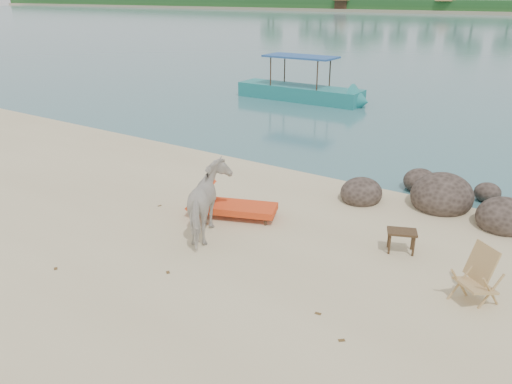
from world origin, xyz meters
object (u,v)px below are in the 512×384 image
(boulders, at_px, (469,205))
(side_table, at_px, (401,243))
(deck_chair, at_px, (476,279))
(lounge_chair, at_px, (238,205))
(boat_near, at_px, (300,63))
(cow, at_px, (210,204))

(boulders, bearing_deg, side_table, -103.99)
(boulders, height_order, deck_chair, deck_chair)
(lounge_chair, distance_m, boat_near, 13.77)
(boulders, bearing_deg, boat_near, 135.58)
(lounge_chair, bearing_deg, cow, -107.40)
(lounge_chair, distance_m, deck_chair, 5.12)
(deck_chair, distance_m, boat_near, 16.89)
(boulders, bearing_deg, deck_chair, -76.88)
(cow, bearing_deg, boat_near, -98.41)
(cow, relative_size, deck_chair, 1.94)
(deck_chair, relative_size, boat_near, 0.13)
(lounge_chair, bearing_deg, deck_chair, -27.16)
(deck_chair, height_order, boat_near, boat_near)
(cow, distance_m, deck_chair, 5.05)
(boulders, relative_size, boat_near, 0.93)
(lounge_chair, relative_size, boat_near, 0.31)
(cow, relative_size, side_table, 3.14)
(boulders, xyz_separation_m, boat_near, (-9.66, 9.47, 1.45))
(deck_chair, bearing_deg, cow, -136.65)
(lounge_chair, bearing_deg, boat_near, 92.68)
(cow, xyz_separation_m, side_table, (3.49, 1.46, -0.51))
(side_table, xyz_separation_m, deck_chair, (1.53, -0.99, 0.22))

